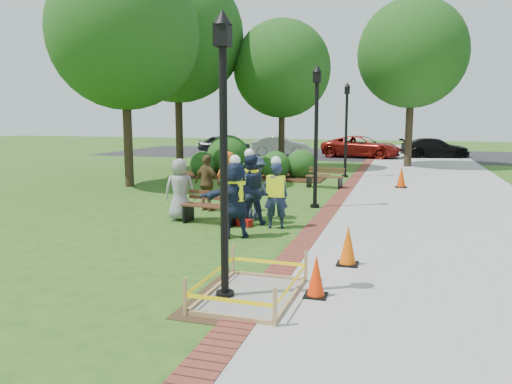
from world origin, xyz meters
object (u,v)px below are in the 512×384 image
(bench_near, at_px, (211,214))
(lamp_near, at_px, (224,136))
(hivis_worker_a, at_px, (235,197))
(hivis_worker_b, at_px, (276,193))
(cone_front, at_px, (316,277))
(hivis_worker_c, at_px, (249,187))
(wet_concrete_pad, at_px, (251,283))

(bench_near, xyz_separation_m, lamp_near, (2.19, -4.93, 2.22))
(hivis_worker_a, bearing_deg, bench_near, 131.79)
(hivis_worker_b, bearing_deg, cone_front, -68.36)
(bench_near, bearing_deg, cone_front, -52.08)
(cone_front, xyz_separation_m, hivis_worker_a, (-2.43, 3.30, 0.62))
(bench_near, relative_size, hivis_worker_a, 0.83)
(cone_front, distance_m, lamp_near, 2.57)
(hivis_worker_b, bearing_deg, hivis_worker_c, 162.14)
(wet_concrete_pad, distance_m, hivis_worker_c, 5.33)
(lamp_near, height_order, hivis_worker_b, lamp_near)
(cone_front, bearing_deg, hivis_worker_c, 118.21)
(cone_front, bearing_deg, hivis_worker_a, 126.38)
(wet_concrete_pad, relative_size, hivis_worker_b, 1.30)
(lamp_near, distance_m, hivis_worker_a, 4.16)
(hivis_worker_a, relative_size, hivis_worker_b, 1.06)
(wet_concrete_pad, relative_size, bench_near, 1.48)
(wet_concrete_pad, xyz_separation_m, bench_near, (-2.56, 4.81, 0.03))
(lamp_near, distance_m, hivis_worker_b, 5.18)
(lamp_near, relative_size, hivis_worker_b, 2.37)
(cone_front, xyz_separation_m, hivis_worker_b, (-1.78, 4.50, 0.57))
(lamp_near, xyz_separation_m, hivis_worker_a, (-1.10, 3.71, -1.54))
(lamp_near, relative_size, hivis_worker_a, 2.24)
(hivis_worker_a, xyz_separation_m, hivis_worker_b, (0.65, 1.20, -0.05))
(bench_near, distance_m, hivis_worker_a, 1.77)
(lamp_near, bearing_deg, hivis_worker_b, 95.25)
(wet_concrete_pad, height_order, lamp_near, lamp_near)
(cone_front, bearing_deg, wet_concrete_pad, -163.19)
(hivis_worker_b, xyz_separation_m, hivis_worker_c, (-0.76, 0.25, 0.07))
(wet_concrete_pad, bearing_deg, bench_near, 118.07)
(cone_front, distance_m, hivis_worker_b, 4.87)
(hivis_worker_c, bearing_deg, hivis_worker_a, -85.57)
(bench_near, relative_size, cone_front, 2.33)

